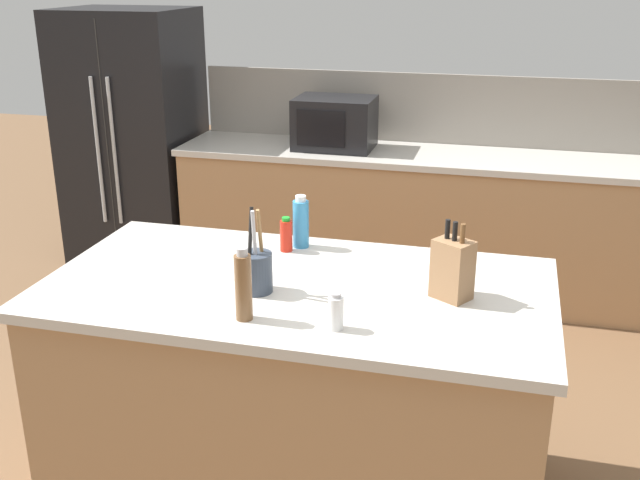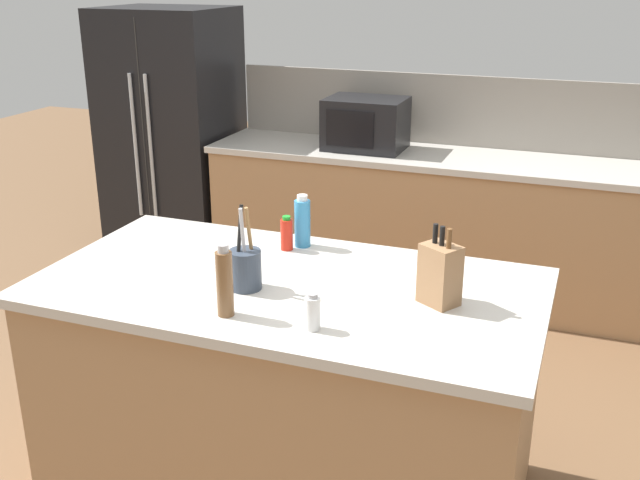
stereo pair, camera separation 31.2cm
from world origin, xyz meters
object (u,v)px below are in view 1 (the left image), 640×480
utensil_crock (256,271)px  salt_shaker (336,312)px  knife_block (453,269)px  hot_sauce_bottle (286,235)px  pepper_grinder (243,286)px  microwave (335,123)px  refrigerator (133,140)px  dish_soap_bottle (301,223)px

utensil_crock → salt_shaker: utensil_crock is taller
knife_block → hot_sauce_bottle: size_ratio=1.96×
pepper_grinder → salt_shaker: size_ratio=2.01×
microwave → knife_block: microwave is taller
utensil_crock → hot_sauce_bottle: size_ratio=2.16×
refrigerator → utensil_crock: bearing=-53.5°
utensil_crock → refrigerator: bearing=126.5°
pepper_grinder → hot_sauce_bottle: size_ratio=1.75×
microwave → knife_block: size_ratio=1.74×
microwave → utensil_crock: (0.26, -2.30, -0.08)m
microwave → hot_sauce_bottle: size_ratio=3.40×
knife_block → utensil_crock: (-0.70, -0.12, -0.03)m
knife_block → pepper_grinder: bearing=-120.5°
utensil_crock → hot_sauce_bottle: bearing=92.1°
microwave → refrigerator: bearing=178.0°
knife_block → salt_shaker: (-0.35, -0.34, -0.05)m
salt_shaker → refrigerator: bearing=129.1°
hot_sauce_bottle → salt_shaker: 0.75m
dish_soap_bottle → hot_sauce_bottle: dish_soap_bottle is taller
salt_shaker → hot_sauce_bottle: bearing=119.6°
utensil_crock → pepper_grinder: size_ratio=1.24×
pepper_grinder → hot_sauce_bottle: 0.66m
knife_block → pepper_grinder: (-0.66, -0.35, 0.01)m
microwave → utensil_crock: microwave is taller
dish_soap_bottle → hot_sauce_bottle: bearing=-126.9°
utensil_crock → pepper_grinder: (0.04, -0.23, 0.04)m
refrigerator → salt_shaker: refrigerator is taller
dish_soap_bottle → microwave: bearing=99.0°
refrigerator → microwave: bearing=-2.0°
refrigerator → microwave: (1.49, -0.05, 0.21)m
microwave → hot_sauce_bottle: (0.24, -1.88, -0.10)m
knife_block → salt_shaker: 0.49m
refrigerator → dish_soap_bottle: refrigerator is taller
pepper_grinder → dish_soap_bottle: bearing=90.3°
refrigerator → utensil_crock: refrigerator is taller
hot_sauce_bottle → refrigerator: bearing=131.9°
microwave → salt_shaker: (0.61, -2.53, -0.10)m
utensil_crock → pepper_grinder: utensil_crock is taller
hot_sauce_bottle → dish_soap_bottle: bearing=53.1°
salt_shaker → dish_soap_bottle: bearing=114.4°
refrigerator → dish_soap_bottle: size_ratio=7.92×
utensil_crock → hot_sauce_bottle: utensil_crock is taller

